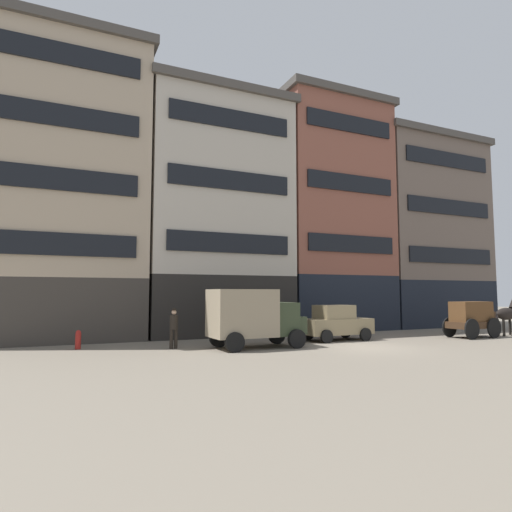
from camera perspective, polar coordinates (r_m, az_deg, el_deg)
ground_plane at (r=20.68m, az=14.79°, el=-11.54°), size 120.00×120.00×0.00m
building_far_left at (r=25.84m, az=-24.37°, el=8.38°), size 9.27×5.71×16.29m
building_center_left at (r=27.09m, az=-5.35°, el=5.64°), size 9.07×5.71×14.69m
building_center_right at (r=30.87m, az=9.45°, el=5.59°), size 8.22×5.71×15.96m
building_far_right at (r=36.28m, az=21.00°, el=3.10°), size 9.91×5.71×14.49m
cargo_wagon at (r=27.14m, az=26.46°, el=-7.14°), size 2.95×1.60×1.98m
draft_horse at (r=29.47m, az=30.10°, el=-6.53°), size 2.35×0.66×2.30m
delivery_truck_near at (r=19.75m, az=-0.26°, el=-7.88°), size 4.38×2.19×2.62m
sedan_dark at (r=23.28m, az=10.42°, el=-8.60°), size 3.73×1.91×1.83m
pedestrian_officer at (r=19.88m, az=-10.73°, el=-9.05°), size 0.48×0.48×1.79m
fire_hydrant_curbside at (r=20.95m, az=-22.30°, el=-10.08°), size 0.24×0.24×0.83m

